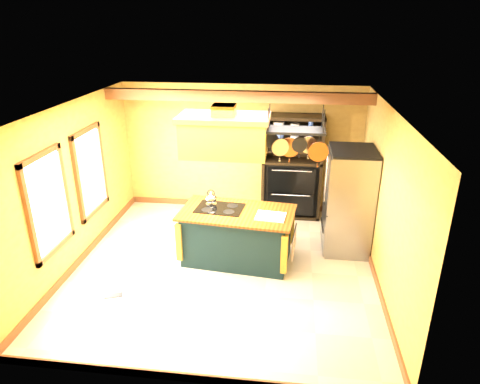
% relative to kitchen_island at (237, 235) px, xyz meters
% --- Properties ---
extents(floor, '(5.00, 5.00, 0.00)m').
position_rel_kitchen_island_xyz_m(floor, '(-0.19, -0.29, -0.47)').
color(floor, beige).
rests_on(floor, ground).
extents(ceiling, '(5.00, 5.00, 0.00)m').
position_rel_kitchen_island_xyz_m(ceiling, '(-0.19, -0.29, 2.23)').
color(ceiling, white).
rests_on(ceiling, wall_back).
extents(wall_back, '(5.00, 0.02, 2.70)m').
position_rel_kitchen_island_xyz_m(wall_back, '(-0.19, 2.21, 0.88)').
color(wall_back, gold).
rests_on(wall_back, floor).
extents(wall_front, '(5.00, 0.02, 2.70)m').
position_rel_kitchen_island_xyz_m(wall_front, '(-0.19, -2.79, 0.88)').
color(wall_front, gold).
rests_on(wall_front, floor).
extents(wall_left, '(0.02, 5.00, 2.70)m').
position_rel_kitchen_island_xyz_m(wall_left, '(-2.69, -0.29, 0.88)').
color(wall_left, gold).
rests_on(wall_left, floor).
extents(wall_right, '(0.02, 5.00, 2.70)m').
position_rel_kitchen_island_xyz_m(wall_right, '(2.31, -0.29, 0.88)').
color(wall_right, gold).
rests_on(wall_right, floor).
extents(ceiling_beam, '(5.00, 0.15, 0.20)m').
position_rel_kitchen_island_xyz_m(ceiling_beam, '(-0.19, 1.41, 2.12)').
color(ceiling_beam, brown).
rests_on(ceiling_beam, ceiling).
extents(window_near, '(0.06, 1.06, 1.56)m').
position_rel_kitchen_island_xyz_m(window_near, '(-2.65, -1.09, 0.93)').
color(window_near, brown).
rests_on(window_near, wall_left).
extents(window_far, '(0.06, 1.06, 1.56)m').
position_rel_kitchen_island_xyz_m(window_far, '(-2.65, 0.31, 0.93)').
color(window_far, brown).
rests_on(window_far, wall_left).
extents(kitchen_island, '(2.00, 1.25, 1.11)m').
position_rel_kitchen_island_xyz_m(kitchen_island, '(0.00, 0.00, 0.00)').
color(kitchen_island, '#13282D').
rests_on(kitchen_island, floor).
extents(range_hood, '(1.41, 0.80, 0.80)m').
position_rel_kitchen_island_xyz_m(range_hood, '(-0.20, -0.00, 1.77)').
color(range_hood, gold).
rests_on(range_hood, ceiling).
extents(pot_rack, '(1.00, 0.45, 0.82)m').
position_rel_kitchen_island_xyz_m(pot_rack, '(0.91, -0.00, 1.74)').
color(pot_rack, black).
rests_on(pot_rack, ceiling).
extents(refrigerator, '(0.80, 0.94, 1.84)m').
position_rel_kitchen_island_xyz_m(refrigerator, '(1.89, 0.65, 0.43)').
color(refrigerator, gray).
rests_on(refrigerator, floor).
extents(hutch, '(1.22, 0.55, 2.15)m').
position_rel_kitchen_island_xyz_m(hutch, '(0.89, 1.98, 0.37)').
color(hutch, black).
rests_on(hutch, floor).
extents(floor_register, '(0.30, 0.21, 0.01)m').
position_rel_kitchen_island_xyz_m(floor_register, '(-1.74, -1.30, -0.46)').
color(floor_register, black).
rests_on(floor_register, floor).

